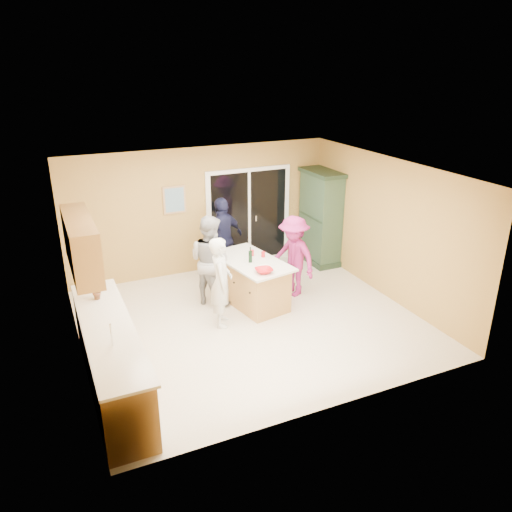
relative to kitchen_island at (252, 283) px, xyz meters
name	(u,v)px	position (x,y,z in m)	size (l,w,h in m)	color
floor	(250,321)	(-0.30, -0.64, -0.40)	(5.50, 5.50, 0.00)	#EEE7CD
ceiling	(250,172)	(-0.30, -0.64, 2.20)	(5.50, 5.00, 0.10)	white
wall_back	(201,211)	(-0.30, 1.86, 0.90)	(5.50, 0.10, 2.60)	tan
wall_front	(334,320)	(-0.30, -3.14, 0.90)	(5.50, 0.10, 2.60)	tan
wall_left	(72,280)	(-3.05, -0.64, 0.90)	(0.10, 5.00, 2.60)	tan
wall_right	(387,229)	(2.45, -0.64, 0.90)	(0.10, 5.00, 2.60)	tan
left_cabinet_run	(112,364)	(-2.75, -1.69, 0.06)	(0.65, 3.05, 1.24)	#B88747
upper_cabinets	(81,244)	(-2.88, -0.84, 1.48)	(0.35, 1.60, 0.75)	#B88747
sliding_door	(249,217)	(0.75, 1.82, 0.65)	(1.90, 0.07, 2.10)	white
framed_picture	(174,200)	(-0.85, 1.84, 1.20)	(0.46, 0.04, 0.56)	tan
kitchen_island	(252,283)	(0.00, 0.00, 0.00)	(1.15, 1.74, 0.85)	#B88747
green_hutch	(320,218)	(2.19, 1.26, 0.59)	(0.58, 1.11, 2.03)	#1E3020
woman_white	(221,282)	(-0.77, -0.50, 0.38)	(0.57, 0.37, 1.55)	silver
woman_grey	(210,260)	(-0.67, 0.34, 0.44)	(0.81, 0.63, 1.67)	#AEAEB0
woman_navy	(223,239)	(-0.08, 1.22, 0.46)	(1.00, 0.42, 1.71)	#171732
woman_magenta	(293,256)	(0.86, 0.02, 0.38)	(1.00, 0.57, 1.55)	#9A2177
serving_bowl	(264,271)	(-0.03, -0.59, 0.49)	(0.29, 0.29, 0.07)	red
tulip_vase	(95,287)	(-2.75, -0.66, 0.74)	(0.21, 0.14, 0.40)	#AC1125
tumbler_near	(252,253)	(0.10, 0.20, 0.50)	(0.07, 0.07, 0.11)	red
tumbler_far	(263,254)	(0.26, 0.06, 0.50)	(0.07, 0.07, 0.10)	red
wine_bottle	(250,256)	(-0.05, -0.08, 0.56)	(0.07, 0.07, 0.29)	black
white_plate	(264,266)	(0.08, -0.37, 0.46)	(0.20, 0.20, 0.01)	white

